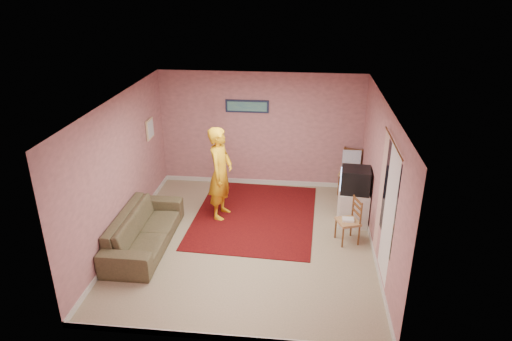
# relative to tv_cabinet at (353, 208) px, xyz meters

# --- Properties ---
(ground) EXTENTS (5.00, 5.00, 0.00)m
(ground) POSITION_rel_tv_cabinet_xyz_m (-1.95, -0.84, -0.35)
(ground) COLOR tan
(ground) RESTS_ON ground
(wall_back) EXTENTS (4.50, 0.02, 2.60)m
(wall_back) POSITION_rel_tv_cabinet_xyz_m (-1.95, 1.66, 0.95)
(wall_back) COLOR tan
(wall_back) RESTS_ON ground
(wall_front) EXTENTS (4.50, 0.02, 2.60)m
(wall_front) POSITION_rel_tv_cabinet_xyz_m (-1.95, -3.34, 0.95)
(wall_front) COLOR tan
(wall_front) RESTS_ON ground
(wall_left) EXTENTS (0.02, 5.00, 2.60)m
(wall_left) POSITION_rel_tv_cabinet_xyz_m (-4.20, -0.84, 0.95)
(wall_left) COLOR tan
(wall_left) RESTS_ON ground
(wall_right) EXTENTS (0.02, 5.00, 2.60)m
(wall_right) POSITION_rel_tv_cabinet_xyz_m (0.30, -0.84, 0.95)
(wall_right) COLOR tan
(wall_right) RESTS_ON ground
(ceiling) EXTENTS (4.50, 5.00, 0.02)m
(ceiling) POSITION_rel_tv_cabinet_xyz_m (-1.95, -0.84, 2.25)
(ceiling) COLOR white
(ceiling) RESTS_ON wall_back
(baseboard_back) EXTENTS (4.50, 0.02, 0.10)m
(baseboard_back) POSITION_rel_tv_cabinet_xyz_m (-1.95, 1.65, -0.30)
(baseboard_back) COLOR silver
(baseboard_back) RESTS_ON ground
(baseboard_front) EXTENTS (4.50, 0.02, 0.10)m
(baseboard_front) POSITION_rel_tv_cabinet_xyz_m (-1.95, -3.33, -0.30)
(baseboard_front) COLOR silver
(baseboard_front) RESTS_ON ground
(baseboard_left) EXTENTS (0.02, 5.00, 0.10)m
(baseboard_left) POSITION_rel_tv_cabinet_xyz_m (-4.19, -0.84, -0.30)
(baseboard_left) COLOR silver
(baseboard_left) RESTS_ON ground
(baseboard_right) EXTENTS (0.02, 5.00, 0.10)m
(baseboard_right) POSITION_rel_tv_cabinet_xyz_m (0.29, -0.84, -0.30)
(baseboard_right) COLOR silver
(baseboard_right) RESTS_ON ground
(window) EXTENTS (0.01, 1.10, 1.50)m
(window) POSITION_rel_tv_cabinet_xyz_m (0.29, -1.74, 1.10)
(window) COLOR black
(window) RESTS_ON wall_right
(curtain_sheer) EXTENTS (0.01, 0.75, 2.10)m
(curtain_sheer) POSITION_rel_tv_cabinet_xyz_m (0.28, -1.89, 0.90)
(curtain_sheer) COLOR white
(curtain_sheer) RESTS_ON wall_right
(curtain_floral) EXTENTS (0.01, 0.35, 2.10)m
(curtain_floral) POSITION_rel_tv_cabinet_xyz_m (0.26, -1.19, 0.90)
(curtain_floral) COLOR beige
(curtain_floral) RESTS_ON wall_right
(curtain_rod) EXTENTS (0.02, 1.40, 0.02)m
(curtain_rod) POSITION_rel_tv_cabinet_xyz_m (0.25, -1.74, 1.97)
(curtain_rod) COLOR brown
(curtain_rod) RESTS_ON wall_right
(picture_back) EXTENTS (0.95, 0.04, 0.28)m
(picture_back) POSITION_rel_tv_cabinet_xyz_m (-2.25, 1.63, 1.50)
(picture_back) COLOR #151F3A
(picture_back) RESTS_ON wall_back
(picture_left) EXTENTS (0.04, 0.38, 0.42)m
(picture_left) POSITION_rel_tv_cabinet_xyz_m (-4.17, 0.76, 1.20)
(picture_left) COLOR beige
(picture_left) RESTS_ON wall_left
(area_rug) EXTENTS (2.48, 3.05, 0.02)m
(area_rug) POSITION_rel_tv_cabinet_xyz_m (-1.91, 0.10, -0.34)
(area_rug) COLOR #33050A
(area_rug) RESTS_ON ground
(tv_cabinet) EXTENTS (0.55, 0.50, 0.70)m
(tv_cabinet) POSITION_rel_tv_cabinet_xyz_m (0.00, 0.00, 0.00)
(tv_cabinet) COLOR silver
(tv_cabinet) RESTS_ON ground
(crt_tv) EXTENTS (0.58, 0.53, 0.46)m
(crt_tv) POSITION_rel_tv_cabinet_xyz_m (-0.01, 0.00, 0.58)
(crt_tv) COLOR black
(crt_tv) RESTS_ON tv_cabinet
(chair_a) EXTENTS (0.56, 0.55, 0.55)m
(chair_a) POSITION_rel_tv_cabinet_xyz_m (0.05, 1.36, 0.27)
(chair_a) COLOR tan
(chair_a) RESTS_ON ground
(dvd_player) EXTENTS (0.37, 0.29, 0.06)m
(dvd_player) POSITION_rel_tv_cabinet_xyz_m (0.05, 1.36, 0.19)
(dvd_player) COLOR #B7B7BC
(dvd_player) RESTS_ON chair_a
(blue_throw) EXTENTS (0.39, 0.05, 0.41)m
(blue_throw) POSITION_rel_tv_cabinet_xyz_m (0.05, 1.36, 0.46)
(blue_throw) COLOR #85ACDA
(blue_throw) RESTS_ON chair_a
(chair_b) EXTENTS (0.47, 0.48, 0.46)m
(chair_b) POSITION_rel_tv_cabinet_xyz_m (-0.15, -0.66, 0.16)
(chair_b) COLOR tan
(chair_b) RESTS_ON ground
(game_console) EXTENTS (0.21, 0.15, 0.04)m
(game_console) POSITION_rel_tv_cabinet_xyz_m (-0.15, -0.66, 0.10)
(game_console) COLOR white
(game_console) RESTS_ON chair_b
(sofa) EXTENTS (0.87, 2.21, 0.64)m
(sofa) POSITION_rel_tv_cabinet_xyz_m (-3.75, -1.18, -0.03)
(sofa) COLOR brown
(sofa) RESTS_ON ground
(person) EXTENTS (0.56, 0.75, 1.87)m
(person) POSITION_rel_tv_cabinet_xyz_m (-2.58, 0.05, 0.58)
(person) COLOR gold
(person) RESTS_ON ground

